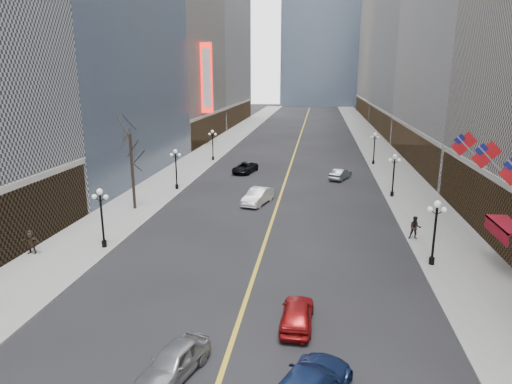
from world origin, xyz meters
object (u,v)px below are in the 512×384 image
(car_nb_near, at_px, (174,362))
(car_nb_mid, at_px, (258,196))
(streetlamp_west_1, at_px, (101,212))
(streetlamp_east_2, at_px, (394,171))
(streetlamp_west_2, at_px, (176,165))
(streetlamp_east_3, at_px, (374,145))
(car_sb_far, at_px, (341,174))
(car_nb_far, at_px, (245,168))
(streetlamp_east_1, at_px, (435,226))
(streetlamp_west_3, at_px, (213,142))
(car_sb_mid, at_px, (297,313))

(car_nb_near, distance_m, car_nb_mid, 27.31)
(streetlamp_west_1, bearing_deg, streetlamp_east_2, 37.33)
(streetlamp_west_2, bearing_deg, car_nb_mid, -23.97)
(streetlamp_east_3, distance_m, car_sb_far, 11.45)
(streetlamp_east_3, bearing_deg, streetlamp_west_2, -142.67)
(car_nb_far, bearing_deg, streetlamp_east_1, -45.22)
(streetlamp_west_3, distance_m, car_nb_near, 50.68)
(streetlamp_east_1, bearing_deg, streetlamp_west_2, 142.67)
(streetlamp_east_3, xyz_separation_m, streetlamp_west_1, (-23.60, -36.00, 0.00))
(streetlamp_east_1, distance_m, streetlamp_west_2, 29.68)
(streetlamp_west_2, distance_m, car_nb_mid, 10.93)
(streetlamp_east_2, xyz_separation_m, streetlamp_west_2, (-23.60, 0.00, 0.00))
(streetlamp_west_3, bearing_deg, car_sb_far, -28.42)
(streetlamp_west_3, xyz_separation_m, car_nb_mid, (9.80, -22.36, -2.11))
(car_sb_far, bearing_deg, car_nb_far, 14.31)
(streetlamp_west_2, distance_m, car_nb_near, 33.22)
(car_sb_mid, xyz_separation_m, car_sb_far, (3.65, 34.84, -0.01))
(streetlamp_east_2, relative_size, streetlamp_west_1, 1.00)
(car_nb_far, bearing_deg, streetlamp_east_3, 37.02)
(streetlamp_east_2, bearing_deg, car_sb_far, 122.47)
(streetlamp_west_2, relative_size, car_sb_far, 1.09)
(streetlamp_west_2, relative_size, car_nb_mid, 0.94)
(car_nb_near, bearing_deg, car_nb_mid, 107.67)
(car_nb_near, height_order, car_sb_far, car_nb_near)
(car_nb_far, relative_size, car_sb_mid, 1.19)
(streetlamp_east_1, xyz_separation_m, streetlamp_east_3, (0.00, 36.00, 0.00))
(car_nb_near, relative_size, car_nb_far, 0.84)
(streetlamp_west_1, bearing_deg, car_nb_near, -54.36)
(streetlamp_west_2, xyz_separation_m, streetlamp_west_3, (0.00, 18.00, 0.00))
(streetlamp_west_1, xyz_separation_m, car_nb_near, (9.80, -13.67, -2.20))
(streetlamp_east_2, xyz_separation_m, streetlamp_west_3, (-23.60, 18.00, 0.00))
(car_nb_near, bearing_deg, streetlamp_west_1, 143.31)
(streetlamp_east_1, height_order, streetlamp_east_3, same)
(streetlamp_east_1, relative_size, car_nb_mid, 0.94)
(streetlamp_west_1, height_order, car_sb_far, streetlamp_west_1)
(streetlamp_east_1, xyz_separation_m, car_nb_far, (-17.47, 28.22, -2.22))
(streetlamp_west_2, distance_m, car_sb_far, 20.29)
(streetlamp_west_1, distance_m, car_nb_far, 28.97)
(streetlamp_east_3, bearing_deg, streetlamp_east_2, -90.00)
(streetlamp_east_1, height_order, car_nb_mid, streetlamp_east_1)
(streetlamp_east_2, xyz_separation_m, streetlamp_east_3, (0.00, 18.00, 0.00))
(streetlamp_east_1, bearing_deg, car_nb_near, -135.27)
(car_nb_far, bearing_deg, car_nb_near, -71.97)
(streetlamp_east_2, bearing_deg, car_nb_mid, -162.48)
(streetlamp_west_1, relative_size, car_sb_mid, 1.10)
(streetlamp_west_2, height_order, car_nb_mid, streetlamp_west_2)
(car_sb_mid, bearing_deg, streetlamp_east_2, -106.49)
(car_nb_far, xyz_separation_m, car_sb_far, (12.40, -2.25, 0.00))
(streetlamp_west_1, distance_m, streetlamp_west_2, 18.00)
(car_nb_far, xyz_separation_m, car_sb_mid, (8.75, -37.08, 0.02))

